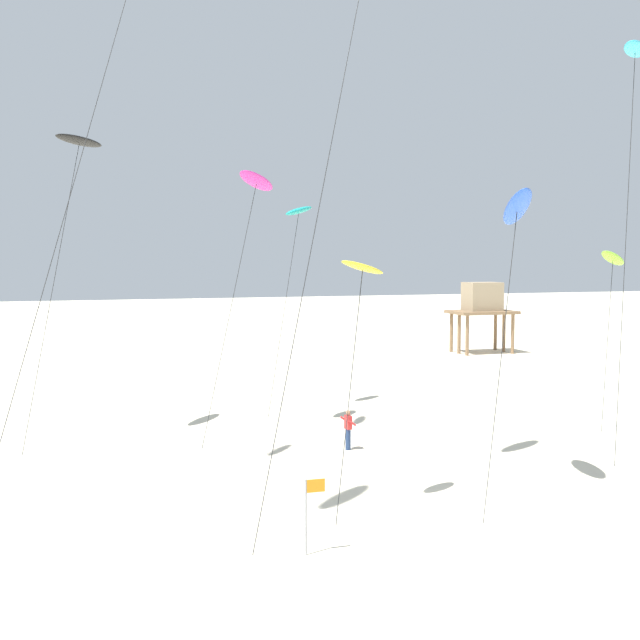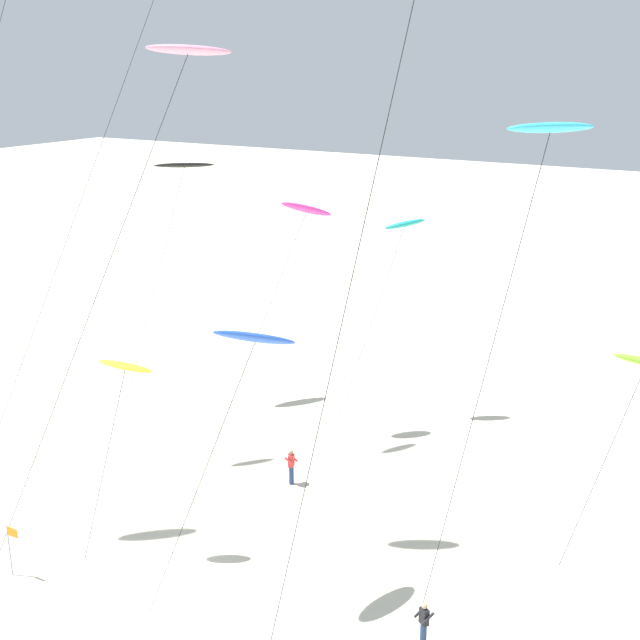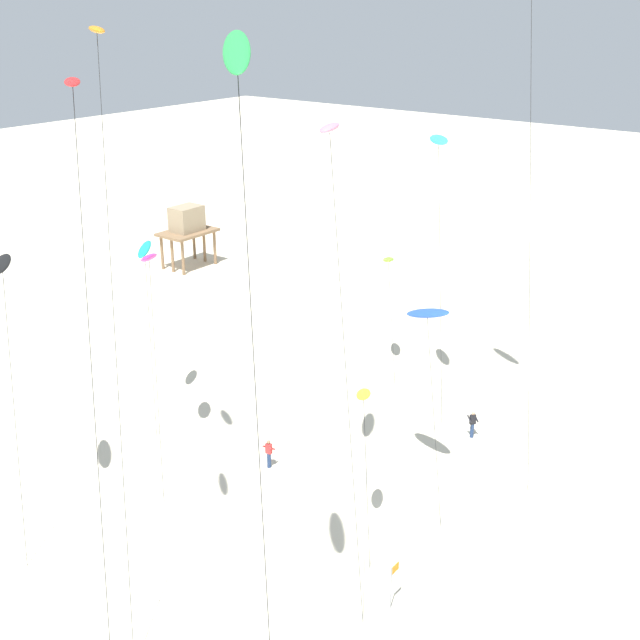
# 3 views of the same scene
# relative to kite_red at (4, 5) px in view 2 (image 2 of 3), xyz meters

# --- Properties ---
(ground_plane) EXTENTS (260.00, 260.00, 0.00)m
(ground_plane) POSITION_rel_kite_red_xyz_m (12.88, -6.45, -20.66)
(ground_plane) COLOR beige
(kite_red) EXTENTS (6.17, 6.66, 21.54)m
(kite_red) POSITION_rel_kite_red_xyz_m (0.00, 0.00, 0.00)
(kite_red) COLOR red
(kite_red) RESTS_ON ground
(kite_magenta) EXTENTS (4.49, 4.67, 12.16)m
(kite_magenta) POSITION_rel_kite_red_xyz_m (9.77, 8.53, -9.19)
(kite_magenta) COLOR #D8339E
(kite_magenta) RESTS_ON ground
(kite_black) EXTENTS (3.94, 4.38, 13.36)m
(kite_black) POSITION_rel_kite_red_xyz_m (1.95, 9.02, -7.64)
(kite_black) COLOR black
(kite_black) RESTS_ON ground
(kite_blue) EXTENTS (3.80, 4.60, 10.52)m
(kite_blue) POSITION_rel_kite_red_xyz_m (15.65, -4.48, -10.94)
(kite_blue) COLOR blue
(kite_blue) RESTS_ON ground
(kite_teal) EXTENTS (3.45, 3.46, 10.85)m
(kite_teal) POSITION_rel_kite_red_xyz_m (13.06, 12.76, -10.32)
(kite_teal) COLOR teal
(kite_teal) RESTS_ON ground
(kite_yellow) EXTENTS (2.43, 2.28, 8.06)m
(kite_yellow) POSITION_rel_kite_red_xyz_m (9.98, -4.71, -12.98)
(kite_yellow) COLOR yellow
(kite_yellow) RESTS_ON ground
(kite_pink) EXTENTS (7.19, 7.18, 19.14)m
(kite_pink) POSITION_rel_kite_red_xyz_m (11.22, -1.88, -1.99)
(kite_pink) COLOR pink
(kite_pink) RESTS_ON ground
(kite_cyan) EXTENTS (3.83, 3.96, 16.81)m
(kite_cyan) POSITION_rel_kite_red_xyz_m (23.65, -0.11, -4.22)
(kite_cyan) COLOR #33BFE0
(kite_cyan) RESTS_ON ground
(kite_flyer_nearest) EXTENTS (0.72, 0.71, 1.67)m
(kite_flyer_nearest) POSITION_rel_kite_red_xyz_m (21.95, -4.28, -19.76)
(kite_flyer_nearest) COLOR navy
(kite_flyer_nearest) RESTS_ON ground
(kite_flyer_middle) EXTENTS (0.59, 0.61, 1.67)m
(kite_flyer_middle) POSITION_rel_kite_red_xyz_m (12.29, 2.96, -19.76)
(kite_flyer_middle) COLOR navy
(kite_flyer_middle) RESTS_ON ground
(marker_flag) EXTENTS (0.57, 0.05, 2.10)m
(marker_flag) POSITION_rel_kite_red_xyz_m (7.14, -8.32, -19.17)
(marker_flag) COLOR gray
(marker_flag) RESTS_ON ground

